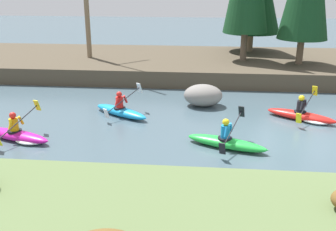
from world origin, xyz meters
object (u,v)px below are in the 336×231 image
object	(u,v)px
kayaker_lead	(304,116)
boulder_midstream	(203,95)
kayaker_far_back	(19,135)
kayaker_middle	(227,142)
kayaker_trailing	(121,110)

from	to	relation	value
kayaker_lead	boulder_midstream	world-z (taller)	kayaker_lead
kayaker_far_back	boulder_midstream	world-z (taller)	kayaker_far_back
kayaker_middle	kayaker_lead	bearing A→B (deg)	64.56
kayaker_lead	boulder_midstream	distance (m)	4.26
kayaker_far_back	boulder_midstream	xyz separation A→B (m)	(6.25, 4.53, 0.28)
kayaker_trailing	kayaker_far_back	xyz separation A→B (m)	(-2.96, -2.88, -0.02)
kayaker_middle	kayaker_far_back	bearing A→B (deg)	-158.43
kayaker_middle	kayaker_trailing	xyz separation A→B (m)	(-4.13, 2.83, 0.00)
kayaker_lead	kayaker_trailing	distance (m)	7.26
kayaker_lead	kayaker_trailing	world-z (taller)	same
kayaker_lead	kayaker_far_back	size ratio (longest dim) A/B	0.96
kayaker_middle	kayaker_far_back	distance (m)	7.09
kayaker_lead	kayaker_middle	xyz separation A→B (m)	(-3.13, -2.96, 0.02)
kayaker_lead	kayaker_trailing	bearing A→B (deg)	-149.98
kayaker_lead	kayaker_trailing	xyz separation A→B (m)	(-7.26, -0.13, 0.02)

